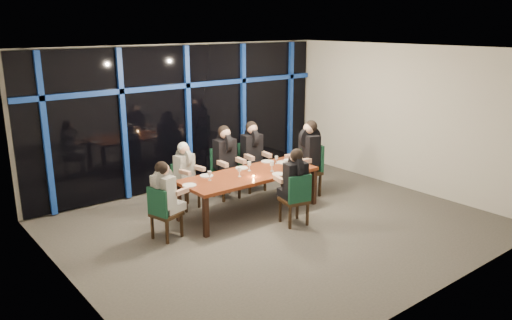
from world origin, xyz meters
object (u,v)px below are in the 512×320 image
(chair_far_left, at_px, (184,183))
(chair_end_left, at_px, (163,211))
(water_pitcher, at_px, (287,165))
(diner_far_left, at_px, (185,166))
(chair_far_mid, at_px, (224,170))
(chair_near_mid, at_px, (296,197))
(diner_end_right, at_px, (308,147))
(diner_far_right, at_px, (253,146))
(wine_bottle, at_px, (301,159))
(diner_near_mid, at_px, (295,175))
(chair_far_right, at_px, (251,163))
(diner_far_mid, at_px, (226,152))
(chair_end_right, at_px, (311,167))
(dining_table, at_px, (249,177))
(diner_end_left, at_px, (165,188))

(chair_far_left, height_order, chair_end_left, chair_end_left)
(water_pitcher, bearing_deg, chair_end_left, -174.17)
(diner_far_left, bearing_deg, chair_far_mid, -4.93)
(chair_far_mid, bearing_deg, chair_near_mid, -83.54)
(chair_far_left, height_order, diner_end_right, diner_end_right)
(diner_far_left, distance_m, diner_far_right, 1.65)
(chair_far_left, relative_size, diner_far_left, 1.03)
(diner_end_right, bearing_deg, wine_bottle, -46.74)
(wine_bottle, bearing_deg, chair_near_mid, -136.66)
(diner_near_mid, bearing_deg, chair_far_right, -94.20)
(chair_near_mid, height_order, diner_far_mid, diner_far_mid)
(diner_far_mid, relative_size, diner_end_right, 0.95)
(chair_far_mid, xyz_separation_m, water_pitcher, (0.54, -1.28, 0.29))
(chair_end_right, bearing_deg, chair_far_left, -98.70)
(diner_end_right, bearing_deg, chair_far_right, -133.94)
(chair_near_mid, distance_m, diner_far_right, 2.11)
(chair_near_mid, bearing_deg, chair_end_left, -11.16)
(dining_table, bearing_deg, chair_far_mid, 82.33)
(wine_bottle, xyz_separation_m, water_pitcher, (-0.41, -0.06, -0.03))
(chair_far_mid, xyz_separation_m, diner_far_mid, (-0.00, -0.09, 0.40))
(chair_end_right, distance_m, diner_far_right, 1.27)
(diner_end_right, bearing_deg, chair_end_right, 90.00)
(diner_end_right, xyz_separation_m, wine_bottle, (-0.43, -0.25, -0.12))
(water_pitcher, bearing_deg, diner_far_right, 92.01)
(chair_far_left, xyz_separation_m, diner_end_left, (-0.95, -1.06, 0.37))
(water_pitcher, bearing_deg, chair_far_mid, 122.69)
(diner_far_left, bearing_deg, diner_near_mid, -70.71)
(diner_end_right, xyz_separation_m, diner_near_mid, (-1.25, -0.96, -0.11))
(diner_far_right, xyz_separation_m, diner_near_mid, (-0.58, -1.90, -0.06))
(dining_table, relative_size, chair_far_right, 2.61)
(chair_near_mid, bearing_deg, dining_table, -63.77)
(chair_far_right, height_order, chair_end_right, chair_end_right)
(chair_end_right, distance_m, water_pitcher, 1.01)
(chair_end_left, xyz_separation_m, chair_end_right, (3.44, 0.11, 0.09))
(dining_table, xyz_separation_m, chair_far_right, (0.86, 1.05, -0.13))
(dining_table, bearing_deg, chair_far_right, 50.92)
(chair_far_left, bearing_deg, diner_far_right, -11.22)
(chair_far_left, distance_m, chair_far_right, 1.67)
(chair_near_mid, relative_size, water_pitcher, 4.50)
(chair_far_left, distance_m, diner_end_right, 2.57)
(chair_end_left, bearing_deg, chair_far_right, -82.76)
(chair_far_left, relative_size, chair_near_mid, 0.94)
(diner_end_left, bearing_deg, chair_end_right, -104.36)
(diner_far_right, height_order, diner_end_left, diner_far_right)
(chair_far_mid, height_order, diner_far_right, diner_far_right)
(chair_far_mid, distance_m, chair_end_right, 1.77)
(diner_far_right, distance_m, diner_near_mid, 1.99)
(dining_table, height_order, chair_end_right, chair_end_right)
(diner_far_mid, bearing_deg, diner_far_right, 7.21)
(chair_far_right, height_order, diner_far_mid, diner_far_mid)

